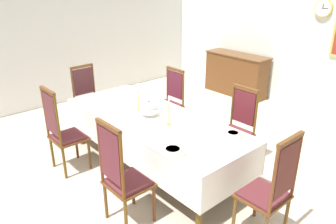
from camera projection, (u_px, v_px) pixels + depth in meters
ground at (155, 167)px, 4.58m from camera, size 6.44×7.09×0.04m
back_wall at (302, 22)px, 6.12m from camera, size 6.44×0.08×3.33m
left_wall at (45, 21)px, 6.19m from camera, size 0.08×7.09×3.33m
dining_table at (153, 122)px, 4.30m from camera, size 2.74×1.06×0.74m
tablecloth at (153, 126)px, 4.32m from camera, size 2.76×1.08×0.44m
chair_south_a at (62, 131)px, 4.26m from camera, size 0.44×0.42×1.19m
chair_north_a at (169, 100)px, 5.42m from camera, size 0.44×0.42×1.07m
chair_south_b at (122, 175)px, 3.30m from camera, size 0.44×0.42×1.20m
chair_north_b at (237, 126)px, 4.45m from camera, size 0.44×0.42×1.10m
chair_head_west at (88, 97)px, 5.57m from camera, size 0.42×0.44×1.08m
chair_head_east at (271, 189)px, 3.10m from camera, size 0.42×0.44×1.18m
soup_tureen at (149, 108)px, 4.29m from camera, size 0.26×0.26×0.21m
candlestick_west at (138, 100)px, 4.43m from camera, size 0.07×0.07×0.39m
candlestick_east at (169, 113)px, 4.00m from camera, size 0.07×0.07×0.38m
bowl_near_left at (233, 133)px, 3.80m from camera, size 0.15×0.15×0.03m
bowl_near_right at (173, 150)px, 3.42m from camera, size 0.19×0.19×0.04m
spoon_primary at (242, 137)px, 3.74m from camera, size 0.04×0.18×0.01m
spoon_secondary at (183, 156)px, 3.35m from camera, size 0.06×0.17×0.01m
sideboard at (236, 74)px, 7.20m from camera, size 1.44×0.48×0.90m
mounted_clock at (324, 8)px, 5.70m from camera, size 0.31×0.06×0.31m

